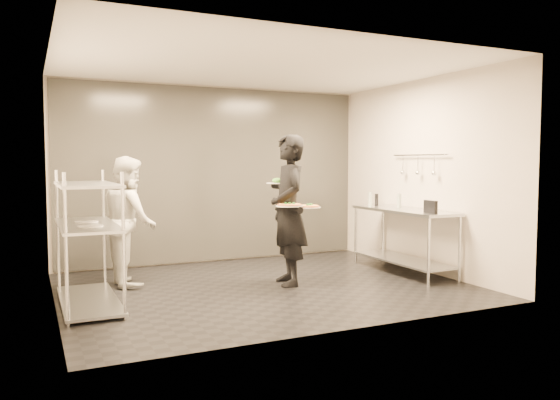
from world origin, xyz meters
name	(u,v)px	position (x,y,z in m)	size (l,w,h in m)	color
room_shell	(233,175)	(0.00, 1.18, 1.40)	(5.00, 4.00, 2.80)	black
pass_rack	(88,237)	(-2.15, 0.00, 0.77)	(0.60, 1.60, 1.50)	silver
prep_counter	(404,229)	(2.18, 0.00, 0.63)	(0.60, 1.80, 0.92)	silver
utensil_rail	(418,166)	(2.43, 0.00, 1.55)	(0.07, 1.20, 0.31)	silver
waiter	(289,210)	(0.33, -0.01, 0.98)	(0.71, 0.47, 1.95)	black
chef	(129,220)	(-1.55, 0.88, 0.84)	(0.81, 0.63, 1.67)	silver
pizza_plate_near	(289,205)	(0.24, -0.21, 1.06)	(0.35, 0.35, 0.05)	silver
pizza_plate_far	(309,207)	(0.49, -0.26, 1.03)	(0.30, 0.30, 0.05)	silver
salad_plate	(277,182)	(0.28, 0.24, 1.34)	(0.29, 0.29, 0.07)	silver
pos_monitor	(431,207)	(2.06, -0.71, 1.01)	(0.05, 0.24, 0.17)	black
bottle_green	(370,199)	(1.98, 0.56, 1.03)	(0.06, 0.06, 0.22)	#93A092
bottle_clear	(399,201)	(2.24, 0.20, 1.02)	(0.06, 0.06, 0.21)	#93A092
bottle_dark	(377,200)	(2.16, 0.66, 1.01)	(0.05, 0.05, 0.19)	black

